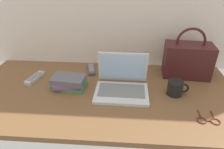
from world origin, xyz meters
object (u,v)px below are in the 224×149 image
at_px(laptop, 122,84).
at_px(coffee_mug, 176,88).
at_px(remote_control_near, 35,78).
at_px(remote_control_far, 91,69).
at_px(handbag, 187,59).
at_px(eyeglasses, 208,120).
at_px(book_stack, 69,82).

relative_size(laptop, coffee_mug, 2.52).
bearing_deg(coffee_mug, laptop, 176.86).
height_order(laptop, remote_control_near, laptop).
height_order(remote_control_far, handbag, handbag).
xyz_separation_m(remote_control_near, eyeglasses, (1.00, -0.33, -0.01)).
height_order(remote_control_near, book_stack, book_stack).
bearing_deg(book_stack, eyeglasses, -18.10).
xyz_separation_m(laptop, remote_control_near, (-0.57, 0.09, -0.03)).
relative_size(remote_control_near, remote_control_far, 1.00).
relative_size(remote_control_far, handbag, 0.50).
xyz_separation_m(remote_control_far, eyeglasses, (0.65, -0.47, -0.01)).
bearing_deg(laptop, book_stack, 178.42).
xyz_separation_m(laptop, remote_control_far, (-0.22, 0.24, -0.03)).
height_order(laptop, book_stack, laptop).
xyz_separation_m(handbag, book_stack, (-0.75, -0.21, -0.08)).
relative_size(laptop, handbag, 0.95).
bearing_deg(remote_control_near, coffee_mug, -6.81).
height_order(remote_control_far, book_stack, book_stack).
xyz_separation_m(remote_control_far, book_stack, (-0.10, -0.23, 0.03)).
distance_m(laptop, book_stack, 0.32).
relative_size(coffee_mug, remote_control_far, 0.75).
bearing_deg(coffee_mug, eyeglasses, -61.30).
xyz_separation_m(coffee_mug, remote_control_near, (-0.88, 0.11, -0.03)).
bearing_deg(remote_control_far, handbag, -1.36).
height_order(eyeglasses, book_stack, book_stack).
bearing_deg(coffee_mug, book_stack, 177.66).
height_order(laptop, coffee_mug, laptop).
height_order(eyeglasses, handbag, handbag).
relative_size(remote_control_far, eyeglasses, 1.47).
bearing_deg(remote_control_near, laptop, -8.77).
distance_m(coffee_mug, remote_control_far, 0.59).
distance_m(remote_control_far, eyeglasses, 0.81).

